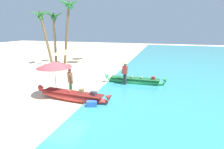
% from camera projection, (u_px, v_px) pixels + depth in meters
% --- Properties ---
extents(ground_plane, '(80.00, 80.00, 0.00)m').
position_uv_depth(ground_plane, '(62.00, 97.00, 10.73)').
color(ground_plane, beige).
extents(boat_red_foreground, '(4.74, 0.97, 0.78)m').
position_uv_depth(boat_red_foreground, '(73.00, 96.00, 10.13)').
color(boat_red_foreground, red).
rests_on(boat_red_foreground, ground).
extents(boat_green_midground, '(4.64, 0.78, 0.75)m').
position_uv_depth(boat_green_midground, '(135.00, 81.00, 13.15)').
color(boat_green_midground, '#38B760').
rests_on(boat_green_midground, ground).
extents(person_vendor_hatted, '(0.57, 0.47, 1.78)m').
position_uv_depth(person_vendor_hatted, '(125.00, 72.00, 12.62)').
color(person_vendor_hatted, '#333842').
rests_on(person_vendor_hatted, ground).
extents(person_tourist_customer, '(0.54, 0.53, 1.72)m').
position_uv_depth(person_tourist_customer, '(70.00, 81.00, 10.70)').
color(person_tourist_customer, green).
rests_on(person_tourist_customer, ground).
extents(patio_umbrella_large, '(2.08, 2.08, 2.16)m').
position_uv_depth(patio_umbrella_large, '(54.00, 65.00, 10.45)').
color(patio_umbrella_large, '#B7B7BC').
rests_on(patio_umbrella_large, ground).
extents(parasol_row_0, '(1.60, 1.60, 1.91)m').
position_uv_depth(parasol_row_0, '(59.00, 53.00, 17.03)').
color(parasol_row_0, '#8E6B47').
rests_on(parasol_row_0, ground).
extents(parasol_row_1, '(1.60, 1.60, 1.91)m').
position_uv_depth(parasol_row_1, '(68.00, 50.00, 18.98)').
color(parasol_row_1, '#8E6B47').
rests_on(parasol_row_1, ground).
extents(parasol_row_2, '(1.60, 1.60, 1.91)m').
position_uv_depth(parasol_row_2, '(76.00, 48.00, 20.97)').
color(parasol_row_2, '#8E6B47').
rests_on(parasol_row_2, ground).
extents(parasol_row_3, '(1.60, 1.60, 1.91)m').
position_uv_depth(parasol_row_3, '(80.00, 46.00, 23.24)').
color(parasol_row_3, '#8E6B47').
rests_on(parasol_row_3, ground).
extents(palm_tree_tall_inland, '(2.60, 2.67, 6.01)m').
position_uv_depth(palm_tree_tall_inland, '(54.00, 21.00, 20.45)').
color(palm_tree_tall_inland, brown).
rests_on(palm_tree_tall_inland, ground).
extents(palm_tree_leaning_seaward, '(2.75, 2.55, 7.18)m').
position_uv_depth(palm_tree_leaning_seaward, '(68.00, 12.00, 19.10)').
color(palm_tree_leaning_seaward, brown).
rests_on(palm_tree_leaning_seaward, ground).
extents(palm_tree_mid_cluster, '(2.58, 2.60, 6.10)m').
position_uv_depth(palm_tree_mid_cluster, '(42.00, 20.00, 18.95)').
color(palm_tree_mid_cluster, brown).
rests_on(palm_tree_mid_cluster, ground).
extents(cooler_box, '(0.60, 0.45, 0.39)m').
position_uv_depth(cooler_box, '(92.00, 105.00, 9.22)').
color(cooler_box, blue).
rests_on(cooler_box, ground).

